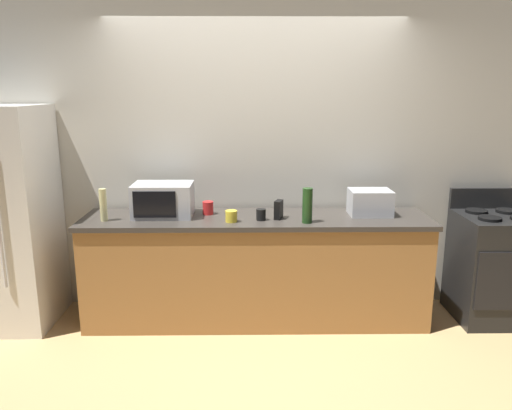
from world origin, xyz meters
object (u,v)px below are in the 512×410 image
Objects in this scene: cordless_phone at (279,210)px; bottle_wine at (307,206)px; refrigerator at (4,218)px; microwave at (163,200)px; mug_black at (261,215)px; bottle_vinegar at (103,205)px; stove_range at (493,266)px; mug_red at (208,208)px; mug_yellow at (231,216)px; toaster_oven at (370,202)px.

bottle_wine is at bearing -11.51° from cordless_phone.
cordless_phone is (2.23, -0.06, 0.07)m from refrigerator.
mug_black is at bearing -10.60° from microwave.
microwave is at bearing -167.52° from cordless_phone.
refrigerator is 0.86m from bottle_vinegar.
stove_range is 2.82m from microwave.
cordless_phone is 1.38× the size of mug_red.
microwave is at bearing 19.28° from bottle_vinegar.
refrigerator is 1.67× the size of stove_range.
microwave reaches higher than mug_black.
bottle_wine is (0.22, -0.13, 0.06)m from cordless_phone.
mug_red is (-0.58, 0.15, -0.02)m from cordless_phone.
mug_black is at bearing 11.65° from mug_yellow.
microwave is at bearing 169.40° from mug_black.
bottle_vinegar is (-1.39, -0.05, 0.05)m from cordless_phone.
bottle_vinegar reaches higher than mug_red.
microwave is 5.28× the size of mug_black.
stove_range is at bearing 6.56° from bottle_wine.
mug_red is at bearing 7.23° from microwave.
refrigerator is at bearing 177.21° from mug_black.
refrigerator is at bearing 175.69° from bottle_wine.
refrigerator is 2.09m from mug_black.
bottle_vinegar is at bearing -165.98° from mug_red.
mug_red is (-0.20, 0.24, 0.01)m from mug_yellow.
refrigerator reaches higher than stove_range.
mug_black is at bearing 0.27° from bottle_vinegar.
toaster_oven is 0.77m from cordless_phone.
cordless_phone is at bearing -171.24° from toaster_oven.
mug_red is at bearing 155.91° from mug_black.
mug_black is at bearing -177.03° from stove_range.
bottle_wine is 0.85m from mug_red.
mug_black is (0.24, 0.05, 0.00)m from mug_yellow.
stove_range is at bearing 20.69° from cordless_phone.
bottle_wine reaches higher than mug_black.
cordless_phone is 1.65× the size of mug_black.
stove_range is 2.25× the size of microwave.
microwave reaches higher than cordless_phone.
toaster_oven reaches higher than stove_range.
toaster_oven is at bearing 0.41° from microwave.
toaster_oven reaches higher than cordless_phone.
microwave reaches higher than stove_range.
refrigerator reaches higher than mug_black.
mug_yellow is (0.56, -0.20, -0.09)m from microwave.
bottle_wine is (-0.55, -0.24, 0.03)m from toaster_oven.
stove_range is 11.57× the size of mug_yellow.
bottle_wine reaches higher than bottle_vinegar.
mug_yellow is at bearing -2.41° from bottle_vinegar.
cordless_phone is 1.39m from bottle_vinegar.
bottle_wine reaches higher than microwave.
toaster_oven is at bearing 10.12° from mug_black.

